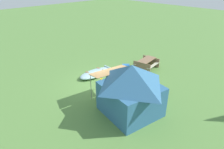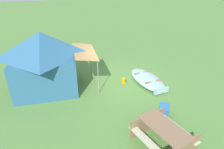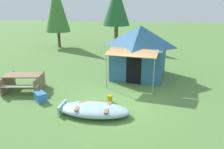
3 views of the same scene
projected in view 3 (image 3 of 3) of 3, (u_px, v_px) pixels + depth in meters
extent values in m
plane|color=#56833E|center=(116.00, 101.00, 9.30)|extent=(80.00, 80.00, 0.00)
ellipsoid|color=#96BBC3|center=(94.00, 110.00, 8.11)|extent=(2.71, 1.26, 0.37)
ellipsoid|color=#344144|center=(94.00, 109.00, 8.10)|extent=(2.49, 1.11, 0.13)
cube|color=olive|center=(108.00, 107.00, 7.98)|extent=(0.16, 0.92, 0.04)
cube|color=olive|center=(80.00, 105.00, 8.15)|extent=(0.16, 0.92, 0.04)
cube|color=#96BBC3|center=(62.00, 107.00, 8.29)|extent=(0.10, 0.77, 0.28)
cube|color=#2F628C|center=(139.00, 61.00, 12.18)|extent=(3.07, 3.16, 1.69)
pyramid|color=#2F628C|center=(140.00, 36.00, 11.74)|extent=(3.32, 3.41, 1.12)
cube|color=black|center=(134.00, 71.00, 10.97)|extent=(0.75, 0.16, 1.36)
cube|color=tan|center=(132.00, 53.00, 10.19)|extent=(2.52, 1.42, 0.19)
cylinder|color=gray|center=(154.00, 77.00, 9.76)|extent=(0.04, 0.04, 1.61)
cylinder|color=gray|center=(107.00, 72.00, 10.41)|extent=(0.04, 0.04, 1.61)
cube|color=#87674C|center=(23.00, 75.00, 10.17)|extent=(1.80, 1.02, 0.04)
cube|color=beige|center=(18.00, 86.00, 9.69)|extent=(1.73, 0.50, 0.04)
cube|color=beige|center=(28.00, 77.00, 10.86)|extent=(1.73, 0.50, 0.04)
cube|color=#87674C|center=(8.00, 83.00, 10.29)|extent=(0.27, 1.49, 0.73)
cube|color=#87674C|center=(40.00, 83.00, 10.29)|extent=(0.27, 1.49, 0.73)
cube|color=#2E71BD|center=(40.00, 97.00, 9.20)|extent=(0.67, 0.67, 0.38)
cylinder|color=#D59C0A|center=(110.00, 99.00, 9.15)|extent=(0.28, 0.28, 0.28)
cylinder|color=#494135|center=(59.00, 39.00, 20.17)|extent=(0.26, 0.26, 1.43)
cone|color=#3E7B33|center=(57.00, 7.00, 19.26)|extent=(2.17, 2.17, 4.33)
cylinder|color=brown|center=(116.00, 36.00, 20.12)|extent=(0.36, 0.36, 1.98)
cone|color=#246331|center=(116.00, 4.00, 19.24)|extent=(2.43, 2.43, 3.63)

